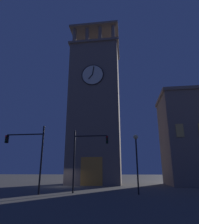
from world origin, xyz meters
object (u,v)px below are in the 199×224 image
traffic_signal_far (30,149)px  clocktower (95,108)px  traffic_signal_near (85,151)px  street_lamp (136,152)px

traffic_signal_far → clocktower: bearing=-105.3°
traffic_signal_near → street_lamp: bearing=175.5°
traffic_signal_near → street_lamp: traffic_signal_near is taller
traffic_signal_near → traffic_signal_far: size_ratio=0.96×
traffic_signal_far → street_lamp: bearing=-173.1°
street_lamp → clocktower: bearing=-65.6°
traffic_signal_near → street_lamp: 5.05m
traffic_signal_near → street_lamp: size_ratio=1.11×
clocktower → traffic_signal_near: 15.60m
traffic_signal_near → traffic_signal_far: traffic_signal_far is taller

